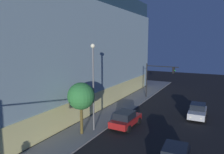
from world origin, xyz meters
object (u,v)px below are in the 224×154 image
object	(u,v)px
street_lamp_sidewalk	(93,78)
car_red	(125,119)
sidewalk_tree	(81,96)
modern_building	(38,48)
car_silver	(198,111)
traffic_light_far_corner	(157,75)

from	to	relation	value
street_lamp_sidewalk	car_red	size ratio (longest dim) A/B	1.96
sidewalk_tree	modern_building	bearing A→B (deg)	59.58
modern_building	car_silver	bearing A→B (deg)	-83.43
modern_building	street_lamp_sidewalk	size ratio (longest dim) A/B	4.49
modern_building	street_lamp_sidewalk	bearing A→B (deg)	-115.18
traffic_light_far_corner	street_lamp_sidewalk	world-z (taller)	street_lamp_sidewalk
street_lamp_sidewalk	sidewalk_tree	xyz separation A→B (m)	(-1.30, 0.58, -1.68)
traffic_light_far_corner	sidewalk_tree	size ratio (longest dim) A/B	1.10
modern_building	car_red	bearing A→B (deg)	-103.67
street_lamp_sidewalk	car_red	xyz separation A→B (m)	(2.62, -2.38, -4.69)
traffic_light_far_corner	car_red	size ratio (longest dim) A/B	1.26
car_red	traffic_light_far_corner	bearing A→B (deg)	1.43
modern_building	car_silver	world-z (taller)	modern_building
modern_building	sidewalk_tree	size ratio (longest dim) A/B	7.72
car_silver	modern_building	bearing A→B (deg)	96.57
modern_building	car_silver	size ratio (longest dim) A/B	9.05
traffic_light_far_corner	car_red	distance (m)	13.53
car_red	car_silver	world-z (taller)	car_red
modern_building	car_red	xyz separation A→B (m)	(-4.00, -16.45, -7.42)
traffic_light_far_corner	car_silver	bearing A→B (deg)	-133.23
street_lamp_sidewalk	car_silver	bearing A→B (deg)	-44.05
modern_building	traffic_light_far_corner	xyz separation A→B (m)	(9.16, -16.12, -4.31)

